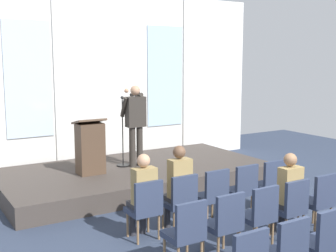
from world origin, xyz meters
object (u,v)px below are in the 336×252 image
chair_r0_c2 (213,193)px  chair_r0_c3 (242,187)px  audience_r0_c1 (178,184)px  chair_r1_c0 (186,230)px  audience_r0_c0 (143,192)px  speaker (135,119)px  chair_r0_c4 (269,182)px  lectern (90,147)px  chair_r2_c2 (322,239)px  chair_r1_c4 (319,198)px  chair_r0_c0 (145,206)px  chair_r1_c2 (260,213)px  audience_r1_c3 (287,191)px  mic_stand (123,151)px  chair_r1_c1 (225,221)px  chair_r1_c3 (291,205)px  chair_r2_c1 (285,251)px  chair_r0_c1 (181,199)px

chair_r0_c2 → chair_r0_c3: 0.63m
audience_r0_c1 → chair_r1_c0: bearing=-118.1°
audience_r0_c0 → speaker: bearing=64.8°
chair_r0_c4 → lectern: bearing=129.6°
lectern → chair_r2_c2: lectern is taller
chair_r1_c4 → chair_r0_c0: bearing=156.4°
chair_r2_c2 → lectern: bearing=101.8°
chair_r1_c2 → audience_r1_c3: 0.67m
mic_stand → chair_r2_c2: mic_stand is taller
chair_r0_c0 → chair_r1_c1: size_ratio=1.00×
chair_r2_c2 → chair_r1_c4: bearing=41.1°
lectern → chair_r0_c3: bearing=-59.0°
speaker → audience_r1_c3: bearing=-81.7°
mic_stand → chair_r1_c3: (0.82, -4.13, -0.18)m
chair_r1_c2 → audience_r1_c3: (0.63, 0.08, 0.20)m
lectern → chair_r2_c2: size_ratio=1.23×
chair_r0_c3 → chair_r1_c1: same height
audience_r0_c1 → chair_r0_c4: audience_r0_c1 is taller
chair_r1_c3 → audience_r0_c1: bearing=136.9°
mic_stand → chair_r2_c2: (0.19, -5.24, -0.18)m
audience_r0_c0 → chair_r0_c3: (1.90, -0.08, -0.20)m
mic_stand → chair_r0_c2: 3.04m
chair_r0_c4 → chair_r1_c4: (0.00, -1.11, 0.00)m
chair_r0_c3 → audience_r1_c3: bearing=-90.0°
chair_r0_c0 → chair_r0_c3: size_ratio=1.00×
chair_r2_c1 → chair_r2_c2: (0.63, 0.00, 0.00)m
chair_r0_c1 → lectern: bearing=98.3°
speaker → chair_r0_c2: 3.03m
chair_r0_c2 → chair_r0_c3: bearing=0.0°
chair_r1_c0 → chair_r0_c3: bearing=30.2°
mic_stand → lectern: (-0.85, -0.24, 0.22)m
chair_r0_c0 → chair_r1_c4: bearing=-23.6°
chair_r0_c3 → chair_r1_c4: bearing=-60.2°
mic_stand → chair_r0_c1: bearing=-98.4°
chair_r0_c0 → audience_r0_c0: bearing=90.0°
audience_r0_c1 → chair_r0_c2: 0.68m
speaker → audience_r1_c3: speaker is taller
audience_r0_c0 → chair_r0_c3: audience_r0_c0 is taller
mic_stand → lectern: 0.91m
chair_r0_c4 → chair_r1_c4: bearing=-90.0°
lectern → chair_r0_c0: 2.83m
lectern → chair_r1_c3: 4.26m
chair_r0_c1 → chair_r0_c4: 1.90m
lectern → chair_r1_c2: size_ratio=1.23×
speaker → chair_r2_c1: speaker is taller
mic_stand → audience_r0_c1: 2.98m
audience_r1_c3 → audience_r0_c0: bearing=149.8°
chair_r0_c4 → audience_r1_c3: (-0.63, -1.03, 0.20)m
chair_r0_c4 → chair_r1_c1: size_ratio=1.00×
lectern → chair_r2_c1: size_ratio=1.23×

